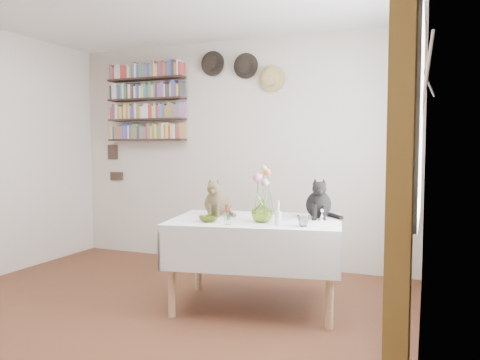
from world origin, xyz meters
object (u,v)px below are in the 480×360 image
at_px(dining_table, 256,241).
at_px(flower_vase, 262,211).
at_px(tabby_cat, 217,196).
at_px(black_cat, 319,197).
at_px(bookshelf_unit, 146,102).

xyz_separation_m(dining_table, flower_vase, (0.10, -0.12, 0.27)).
bearing_deg(tabby_cat, flower_vase, -35.04).
distance_m(dining_table, flower_vase, 0.31).
relative_size(black_cat, flower_vase, 1.95).
bearing_deg(black_cat, tabby_cat, 178.10).
bearing_deg(black_cat, dining_table, -164.34).
xyz_separation_m(dining_table, bookshelf_unit, (-1.84, 1.24, 1.29)).
bearing_deg(tabby_cat, bookshelf_unit, 129.01).
xyz_separation_m(black_cat, flower_vase, (-0.36, -0.39, -0.08)).
distance_m(tabby_cat, flower_vase, 0.53).
relative_size(tabby_cat, flower_vase, 1.87).
height_order(dining_table, flower_vase, flower_vase).
bearing_deg(tabby_cat, black_cat, 0.14).
relative_size(black_cat, bookshelf_unit, 0.34).
distance_m(tabby_cat, black_cat, 0.86).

